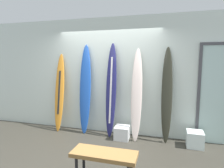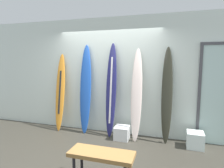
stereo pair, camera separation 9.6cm
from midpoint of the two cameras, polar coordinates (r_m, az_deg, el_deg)
The scene contains 10 objects.
ground at distance 3.92m, azimuth -7.23°, elevation -20.44°, with size 8.00×8.00×0.04m, color #34312A.
wall_back at distance 4.71m, azimuth -1.31°, elevation 2.42°, with size 7.20×0.20×2.80m, color silver.
surfboard_sunset at distance 5.02m, azimuth -16.03°, elevation -2.65°, with size 0.25×0.36×1.95m.
surfboard_cobalt at distance 4.68m, azimuth -8.65°, elevation -1.59°, with size 0.29×0.32×2.17m.
surfboard_navy at distance 4.42m, azimuth -0.89°, elevation -1.88°, with size 0.26×0.33×2.19m.
surfboard_ivory at distance 4.28m, azimuth 6.77°, elevation -3.37°, with size 0.26×0.43×2.06m.
surfboard_charcoal at distance 4.27m, azimuth 15.54°, elevation -3.40°, with size 0.24×0.33×2.09m.
display_block_left at distance 4.42m, azimuth 23.08°, elevation -15.02°, with size 0.34×0.34×0.33m.
display_block_center at distance 4.47m, azimuth 2.41°, elevation -14.44°, with size 0.33×0.33×0.29m.
bench at distance 2.94m, azimuth -3.38°, elevation -20.87°, with size 0.95×0.36×0.47m.
Camera 1 is at (1.33, -3.20, 1.79)m, focal length 30.39 mm.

